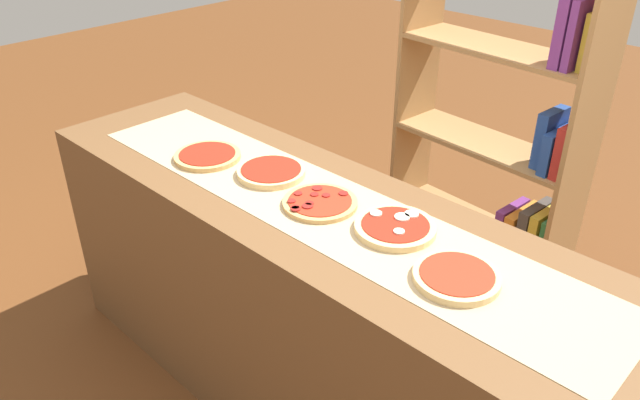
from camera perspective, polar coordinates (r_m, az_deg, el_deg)
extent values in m
cube|color=brown|center=(2.24, 0.00, -10.62)|extent=(2.36, 0.63, 0.91)
cube|color=tan|center=(1.97, 0.00, -0.48)|extent=(1.98, 0.38, 0.00)
cylinder|color=tan|center=(2.30, -10.33, 4.00)|extent=(0.24, 0.24, 0.02)
cylinder|color=#AD2314|center=(2.30, -10.35, 4.23)|extent=(0.21, 0.21, 0.00)
cylinder|color=#E5C17F|center=(2.16, -4.52, 2.59)|extent=(0.24, 0.24, 0.02)
cylinder|color=#AD2314|center=(2.15, -4.54, 2.88)|extent=(0.21, 0.21, 0.00)
cylinder|color=tan|center=(1.97, -0.06, -0.30)|extent=(0.24, 0.24, 0.01)
cylinder|color=red|center=(1.96, -0.06, -0.08)|extent=(0.20, 0.20, 0.00)
cylinder|color=maroon|center=(2.00, -2.04, 0.62)|extent=(0.03, 0.03, 0.00)
cylinder|color=maroon|center=(2.00, 2.18, 0.62)|extent=(0.03, 0.03, 0.00)
cylinder|color=maroon|center=(1.96, -2.64, -0.09)|extent=(0.03, 0.03, 0.00)
cylinder|color=maroon|center=(1.91, -2.26, -0.81)|extent=(0.03, 0.03, 0.00)
cylinder|color=maroon|center=(1.99, 0.57, 0.44)|extent=(0.03, 0.03, 0.00)
cylinder|color=maroon|center=(1.94, -0.99, -0.29)|extent=(0.03, 0.03, 0.00)
cylinder|color=maroon|center=(1.99, -0.51, 0.53)|extent=(0.03, 0.03, 0.00)
cylinder|color=maroon|center=(1.92, -2.29, -0.67)|extent=(0.03, 0.03, 0.00)
cylinder|color=maroon|center=(1.93, -1.16, -0.56)|extent=(0.03, 0.03, 0.00)
cylinder|color=maroon|center=(2.03, -0.26, 1.10)|extent=(0.03, 0.03, 0.00)
cylinder|color=#E5C17F|center=(1.85, 6.95, -2.54)|extent=(0.24, 0.24, 0.02)
cylinder|color=#AD2314|center=(1.84, 6.97, -2.23)|extent=(0.20, 0.20, 0.00)
cylinder|color=#EFE5CC|center=(1.88, 5.18, -1.22)|extent=(0.04, 0.04, 0.00)
cylinder|color=#EFE5CC|center=(1.81, 7.30, -2.88)|extent=(0.03, 0.03, 0.00)
cylinder|color=#EFE5CC|center=(1.89, 8.44, -1.28)|extent=(0.04, 0.04, 0.00)
cylinder|color=#EFE5CC|center=(1.87, 7.58, -1.56)|extent=(0.05, 0.05, 0.00)
cylinder|color=#E5C17F|center=(1.68, 12.48, -6.95)|extent=(0.23, 0.23, 0.02)
cylinder|color=red|center=(1.67, 12.52, -6.63)|extent=(0.20, 0.20, 0.00)
cube|color=#A87A47|center=(2.53, 22.49, 1.89)|extent=(0.04, 0.27, 1.64)
cube|color=#A87A47|center=(2.92, 8.68, 7.58)|extent=(0.04, 0.27, 1.64)
cube|color=#A87A47|center=(3.12, 13.16, -8.61)|extent=(0.80, 0.33, 0.02)
cube|color=#B22823|center=(2.91, 19.27, -9.94)|extent=(0.04, 0.17, 0.22)
cube|color=gold|center=(2.94, 18.54, -10.03)|extent=(0.04, 0.16, 0.16)
cube|color=gold|center=(2.93, 17.96, -9.13)|extent=(0.06, 0.21, 0.24)
cube|color=#47423D|center=(2.94, 17.20, -8.61)|extent=(0.04, 0.18, 0.25)
cube|color=#234799|center=(2.97, 16.57, -8.69)|extent=(0.05, 0.21, 0.20)
cube|color=#A87A47|center=(2.89, 14.07, -2.30)|extent=(0.80, 0.33, 0.02)
cube|color=#2D753D|center=(2.68, 20.69, -3.30)|extent=(0.04, 0.20, 0.21)
cube|color=gold|center=(2.69, 19.89, -2.89)|extent=(0.05, 0.20, 0.22)
cube|color=#47423D|center=(2.71, 19.07, -2.50)|extent=(0.06, 0.21, 0.22)
cube|color=orange|center=(2.74, 18.03, -2.44)|extent=(0.06, 0.22, 0.17)
cube|color=#753384|center=(2.77, 17.15, -2.02)|extent=(0.06, 0.20, 0.17)
cube|color=#A87A47|center=(2.70, 15.12, 4.98)|extent=(0.80, 0.33, 0.02)
cube|color=#B22823|center=(2.50, 22.22, 4.46)|extent=(0.06, 0.22, 0.20)
cube|color=#234799|center=(2.52, 21.23, 4.42)|extent=(0.06, 0.23, 0.17)
cube|color=#234799|center=(2.53, 20.40, 5.40)|extent=(0.06, 0.16, 0.22)
cube|color=#A87A47|center=(2.57, 16.32, 13.18)|extent=(0.80, 0.33, 0.02)
cube|color=gold|center=(2.37, 24.13, 13.24)|extent=(0.05, 0.16, 0.20)
cube|color=#753384|center=(2.38, 23.32, 14.01)|extent=(0.05, 0.22, 0.24)
cube|color=#753384|center=(2.40, 22.47, 14.42)|extent=(0.06, 0.23, 0.25)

